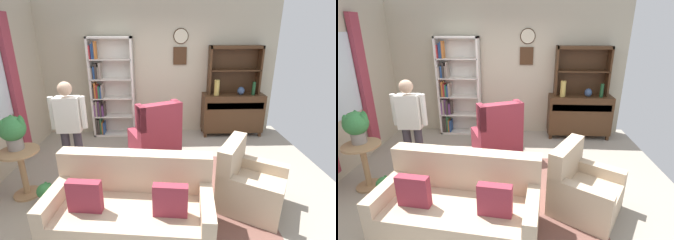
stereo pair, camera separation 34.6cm
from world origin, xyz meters
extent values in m
cube|color=#9E9384|center=(0.00, 0.00, -0.01)|extent=(5.40, 4.60, 0.02)
cube|color=#BCB299|center=(0.00, 2.13, 1.40)|extent=(5.00, 0.06, 2.80)
cylinder|color=beige|center=(0.44, 2.08, 2.10)|extent=(0.28, 0.03, 0.28)
torus|color=#382314|center=(0.44, 2.08, 2.10)|extent=(0.31, 0.02, 0.31)
cube|color=#422816|center=(0.43, 2.08, 1.70)|extent=(0.28, 0.03, 0.36)
cube|color=#9E3847|center=(-2.44, 0.88, 1.35)|extent=(0.08, 0.24, 2.30)
cube|color=brown|center=(0.20, -0.30, 0.00)|extent=(2.32, 2.16, 0.01)
cube|color=silver|center=(-1.44, 1.93, 1.05)|extent=(0.04, 0.30, 2.10)
cube|color=silver|center=(-0.58, 1.93, 1.05)|extent=(0.04, 0.30, 2.10)
cube|color=silver|center=(-1.01, 1.93, 2.08)|extent=(0.90, 0.30, 0.04)
cube|color=silver|center=(-1.01, 1.93, 0.02)|extent=(0.90, 0.30, 0.04)
cube|color=silver|center=(-1.01, 2.07, 1.05)|extent=(0.90, 0.01, 2.10)
cube|color=silver|center=(-1.01, 1.93, 0.44)|extent=(0.86, 0.30, 0.02)
cube|color=#3F3833|center=(-1.39, 1.91, 0.22)|extent=(0.04, 0.23, 0.35)
cube|color=#3F3833|center=(-1.35, 1.91, 0.22)|extent=(0.03, 0.23, 0.33)
cube|color=#337247|center=(-1.31, 1.91, 0.23)|extent=(0.03, 0.19, 0.35)
cube|color=#CC7233|center=(-1.28, 1.91, 0.18)|extent=(0.02, 0.21, 0.27)
cube|color=#284C8C|center=(-1.25, 1.91, 0.17)|extent=(0.02, 0.23, 0.25)
cube|color=silver|center=(-1.01, 1.93, 0.85)|extent=(0.86, 0.30, 0.02)
cube|color=#723F7F|center=(-1.40, 1.91, 0.58)|extent=(0.02, 0.19, 0.26)
cube|color=gray|center=(-1.37, 1.91, 0.62)|extent=(0.04, 0.20, 0.33)
cube|color=#723F7F|center=(-1.33, 1.91, 0.62)|extent=(0.04, 0.13, 0.33)
cube|color=#3F3833|center=(-1.28, 1.91, 0.61)|extent=(0.03, 0.24, 0.32)
cube|color=#723F7F|center=(-1.24, 1.91, 0.57)|extent=(0.04, 0.16, 0.24)
cube|color=#3F3833|center=(-1.20, 1.91, 0.61)|extent=(0.03, 0.11, 0.31)
cube|color=silver|center=(-1.01, 1.93, 1.25)|extent=(0.86, 0.30, 0.02)
cube|color=#3F3833|center=(-1.40, 1.91, 0.98)|extent=(0.03, 0.21, 0.24)
cube|color=#CC7233|center=(-1.36, 1.91, 1.02)|extent=(0.03, 0.19, 0.32)
cube|color=#B22D33|center=(-1.32, 1.91, 0.99)|extent=(0.03, 0.21, 0.27)
cube|color=#337247|center=(-1.29, 1.91, 0.99)|extent=(0.03, 0.23, 0.25)
cube|color=#284C8C|center=(-1.25, 1.91, 0.98)|extent=(0.03, 0.24, 0.24)
cube|color=gray|center=(-1.21, 1.91, 1.00)|extent=(0.03, 0.23, 0.29)
cube|color=silver|center=(-1.01, 1.93, 1.66)|extent=(0.86, 0.30, 0.02)
cube|color=gray|center=(-1.40, 1.91, 1.38)|extent=(0.03, 0.21, 0.23)
cube|color=#284C8C|center=(-1.36, 1.91, 1.39)|extent=(0.04, 0.12, 0.25)
cube|color=#3F3833|center=(-1.31, 1.91, 1.42)|extent=(0.04, 0.15, 0.31)
cube|color=gray|center=(-1.27, 1.91, 1.39)|extent=(0.03, 0.17, 0.25)
cube|color=gray|center=(-1.23, 1.91, 1.43)|extent=(0.03, 0.23, 0.34)
cube|color=#B22D33|center=(-1.40, 1.91, 1.80)|extent=(0.03, 0.16, 0.26)
cube|color=#284C8C|center=(-1.36, 1.91, 1.81)|extent=(0.03, 0.13, 0.30)
cube|color=#284C8C|center=(-1.33, 1.91, 1.83)|extent=(0.02, 0.15, 0.33)
cube|color=#CC7233|center=(-1.29, 1.91, 1.84)|extent=(0.04, 0.16, 0.34)
cube|color=#422816|center=(1.57, 1.86, 0.51)|extent=(1.30, 0.45, 0.82)
cube|color=#422816|center=(0.97, 1.69, 0.05)|extent=(0.06, 0.06, 0.10)
cube|color=#422816|center=(2.17, 1.69, 0.05)|extent=(0.06, 0.06, 0.10)
cube|color=#422816|center=(0.97, 2.04, 0.05)|extent=(0.06, 0.06, 0.10)
cube|color=#422816|center=(2.17, 2.04, 0.05)|extent=(0.06, 0.06, 0.10)
cube|color=#352012|center=(1.57, 1.64, 0.71)|extent=(1.20, 0.01, 0.14)
cube|color=#422816|center=(1.04, 1.94, 1.42)|extent=(0.04, 0.26, 1.00)
cube|color=#422816|center=(2.10, 1.94, 1.42)|extent=(0.04, 0.26, 1.00)
cube|color=#422816|center=(1.57, 1.94, 1.89)|extent=(1.10, 0.26, 0.06)
cube|color=#422816|center=(1.57, 1.94, 1.42)|extent=(1.06, 0.26, 0.02)
cube|color=#422816|center=(1.57, 2.06, 1.42)|extent=(1.10, 0.01, 1.00)
cylinder|color=tan|center=(1.18, 1.78, 1.08)|extent=(0.11, 0.11, 0.32)
ellipsoid|color=#33476B|center=(1.70, 1.79, 1.01)|extent=(0.15, 0.15, 0.17)
cylinder|color=#194223|center=(1.96, 1.77, 1.06)|extent=(0.07, 0.07, 0.28)
cube|color=#C6AD8E|center=(-0.37, -1.08, 0.21)|extent=(1.89, 1.05, 0.42)
cube|color=#C6AD8E|center=(-0.33, -0.75, 0.66)|extent=(1.81, 0.40, 0.48)
cube|color=#C6AD8E|center=(-1.19, -0.98, 0.30)|extent=(0.24, 0.86, 0.60)
cube|color=#C6AD8E|center=(0.46, -1.17, 0.30)|extent=(0.24, 0.86, 0.60)
cube|color=maroon|center=(-0.83, -1.14, 0.60)|extent=(0.37, 0.14, 0.36)
cube|color=maroon|center=(0.07, -1.25, 0.60)|extent=(0.37, 0.14, 0.36)
cube|color=white|center=(-0.33, -0.75, 0.90)|extent=(0.38, 0.22, 0.00)
cube|color=#C6AD8E|center=(1.18, -0.61, 0.20)|extent=(1.06, 1.05, 0.40)
cube|color=#C6AD8E|center=(0.92, -0.46, 0.64)|extent=(0.54, 0.73, 0.48)
cube|color=#C6AD8E|center=(1.02, -0.87, 0.28)|extent=(0.74, 0.53, 0.55)
cube|color=#C6AD8E|center=(1.34, -0.35, 0.28)|extent=(0.74, 0.53, 0.55)
cube|color=maroon|center=(-0.14, 1.01, 0.21)|extent=(1.03, 1.04, 0.42)
cube|color=maroon|center=(-0.02, 0.73, 0.74)|extent=(0.79, 0.49, 0.63)
cube|color=maroon|center=(0.28, 0.90, 0.83)|extent=(0.20, 0.30, 0.44)
cube|color=maroon|center=(-0.35, 0.63, 0.83)|extent=(0.20, 0.30, 0.44)
cylinder|color=#A87F56|center=(-1.94, -0.25, 0.69)|extent=(0.52, 0.52, 0.03)
cylinder|color=#A87F56|center=(-1.94, -0.25, 0.34)|extent=(0.08, 0.08, 0.67)
cylinder|color=#A87F56|center=(-1.94, -0.25, 0.01)|extent=(0.36, 0.36, 0.03)
cylinder|color=gray|center=(-1.99, -0.20, 0.78)|extent=(0.20, 0.20, 0.16)
sphere|color=#387F42|center=(-1.99, -0.20, 1.00)|extent=(0.34, 0.34, 0.34)
ellipsoid|color=#387F42|center=(-1.90, -0.12, 1.04)|extent=(0.10, 0.06, 0.24)
ellipsoid|color=#387F42|center=(-1.87, -0.20, 1.04)|extent=(0.10, 0.06, 0.24)
ellipsoid|color=#387F42|center=(-2.04, -0.09, 1.04)|extent=(0.10, 0.06, 0.24)
ellipsoid|color=#387F42|center=(-2.05, -0.30, 1.04)|extent=(0.10, 0.06, 0.24)
cylinder|color=beige|center=(-1.59, -0.44, 0.05)|extent=(0.12, 0.12, 0.10)
sphere|color=#387F42|center=(-1.59, -0.44, 0.18)|extent=(0.21, 0.21, 0.21)
ellipsoid|color=#387F42|center=(-1.54, -0.39, 0.21)|extent=(0.06, 0.04, 0.15)
ellipsoid|color=#387F42|center=(-1.60, -0.37, 0.21)|extent=(0.06, 0.04, 0.15)
cylinder|color=#38333D|center=(-1.44, 0.13, 0.41)|extent=(0.12, 0.12, 0.82)
cylinder|color=#38333D|center=(-1.26, 0.14, 0.41)|extent=(0.12, 0.12, 0.82)
cube|color=silver|center=(-1.35, 0.14, 1.08)|extent=(0.35, 0.21, 0.52)
sphere|color=tan|center=(-1.35, 0.14, 1.46)|extent=(0.21, 0.21, 0.20)
cylinder|color=silver|center=(-1.57, 0.13, 1.11)|extent=(0.08, 0.08, 0.48)
cylinder|color=silver|center=(-1.13, 0.14, 1.11)|extent=(0.08, 0.08, 0.48)
cube|color=#422816|center=(-0.21, -0.27, 0.40)|extent=(0.80, 0.50, 0.03)
cube|color=#422816|center=(-0.58, -0.49, 0.20)|extent=(0.05, 0.05, 0.39)
cube|color=#422816|center=(0.16, -0.49, 0.20)|extent=(0.05, 0.05, 0.39)
cube|color=#422816|center=(-0.58, -0.05, 0.20)|extent=(0.05, 0.05, 0.39)
cube|color=#422816|center=(0.16, -0.05, 0.20)|extent=(0.05, 0.05, 0.39)
cube|color=gray|center=(-0.36, -0.27, 0.43)|extent=(0.15, 0.12, 0.03)
cube|color=#284C8C|center=(-0.34, -0.28, 0.46)|extent=(0.19, 0.13, 0.02)
camera|label=1|loc=(-0.04, -3.42, 2.27)|focal=27.32mm
camera|label=2|loc=(0.31, -3.42, 2.27)|focal=27.32mm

